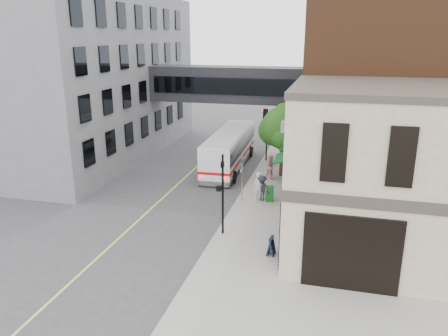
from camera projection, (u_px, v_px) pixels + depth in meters
The scene contains 17 objects.
ground at pixel (205, 251), 22.32m from camera, with size 120.00×120.00×0.00m, color #38383A.
sidewalk_main at pixel (280, 173), 34.79m from camera, with size 4.00×60.00×0.15m, color gray.
corner_building at pixel (396, 175), 20.81m from camera, with size 10.19×8.12×8.45m.
brick_building at pixel (394, 87), 31.80m from camera, with size 13.76×18.00×14.00m.
opposite_building at pixel (74, 77), 39.13m from camera, with size 14.00×24.00×14.00m, color slate.
skyway_bridge at pixel (231, 84), 37.81m from camera, with size 14.00×3.18×3.00m.
traffic_signal_near at pixel (222, 184), 23.22m from camera, with size 0.44×0.22×4.60m.
traffic_signal_far at pixel (265, 124), 37.03m from camera, with size 0.53×0.28×4.50m.
street_sign_pole at pixel (242, 175), 28.15m from camera, with size 0.08×0.75×3.00m.
street_tree at pixel (283, 128), 32.90m from camera, with size 3.80×3.20×5.60m.
lane_marking at pixel (180, 182), 32.77m from camera, with size 0.12×40.00×0.01m, color #D8CC4C.
bus at pixel (230, 148), 36.05m from camera, with size 2.87×10.94×2.93m.
pedestrian_a at pixel (259, 186), 28.58m from camera, with size 0.69×0.45×1.89m, color silver.
pedestrian_b at pixel (271, 167), 32.66m from camera, with size 0.92×0.72×1.90m, color #D18790.
pedestrian_c at pixel (262, 188), 28.49m from camera, with size 1.12×0.64×1.73m, color black.
newspaper_box at pixel (269, 194), 28.53m from camera, with size 0.51×0.45×1.02m, color #13541B.
sandwich_board at pixel (271, 246), 21.55m from camera, with size 0.35×0.54×0.96m, color black.
Camera 1 is at (5.91, -19.23, 10.62)m, focal length 35.00 mm.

